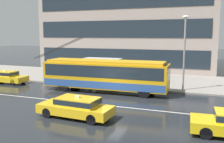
{
  "coord_description": "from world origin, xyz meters",
  "views": [
    {
      "loc": [
        6.88,
        -17.65,
        5.06
      ],
      "look_at": [
        -0.89,
        3.17,
        1.82
      ],
      "focal_mm": 40.55,
      "sensor_mm": 36.0,
      "label": 1
    }
  ],
  "objects": [
    {
      "name": "trolleybus",
      "position": [
        -1.46,
        2.98,
        1.55
      ],
      "size": [
        12.76,
        2.85,
        4.84
      ],
      "color": "gold",
      "rests_on": "ground_plane"
    },
    {
      "name": "taxi_oncoming_near",
      "position": [
        -0.44,
        -4.31,
        0.7
      ],
      "size": [
        4.77,
        2.0,
        1.39
      ],
      "color": "yellow",
      "rests_on": "ground_plane"
    },
    {
      "name": "bus_shelter",
      "position": [
        -2.95,
        6.11,
        2.03
      ],
      "size": [
        3.82,
        1.59,
        2.56
      ],
      "color": "gray",
      "rests_on": "sidewalk_slab"
    },
    {
      "name": "lane_centre_line",
      "position": [
        0.0,
        -1.2,
        0.0
      ],
      "size": [
        72.0,
        0.14,
        0.01
      ],
      "primitive_type": "cube",
      "color": "silver",
      "rests_on": "ground_plane"
    },
    {
      "name": "pedestrian_at_shelter",
      "position": [
        -3.74,
        7.2,
        1.74
      ],
      "size": [
        1.05,
        1.05,
        2.01
      ],
      "color": "navy",
      "rests_on": "sidewalk_slab"
    },
    {
      "name": "sidewalk_slab",
      "position": [
        0.0,
        9.58,
        0.07
      ],
      "size": [
        80.0,
        10.0,
        0.14
      ],
      "primitive_type": "cube",
      "color": "gray",
      "rests_on": "ground_plane"
    },
    {
      "name": "taxi_queued_behind_bus",
      "position": [
        -12.79,
        3.08,
        0.7
      ],
      "size": [
        4.45,
        1.77,
        1.39
      ],
      "color": "yellow",
      "rests_on": "ground_plane"
    },
    {
      "name": "ground_plane",
      "position": [
        0.0,
        0.0,
        0.0
      ],
      "size": [
        160.0,
        160.0,
        0.0
      ],
      "primitive_type": "plane",
      "color": "#22262B"
    },
    {
      "name": "pedestrian_walking_past",
      "position": [
        -5.09,
        5.57,
        1.72
      ],
      "size": [
        1.45,
        1.45,
        1.96
      ],
      "color": "#182845",
      "rests_on": "sidewalk_slab"
    },
    {
      "name": "street_lamp",
      "position": [
        5.07,
        5.49,
        4.04
      ],
      "size": [
        0.6,
        0.32,
        6.58
      ],
      "color": "gray",
      "rests_on": "sidewalk_slab"
    },
    {
      "name": "pedestrian_approaching_curb",
      "position": [
        -4.8,
        6.54,
        1.73
      ],
      "size": [
        1.18,
        1.18,
        2.0
      ],
      "color": "#4F5142",
      "rests_on": "sidewalk_slab"
    }
  ]
}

